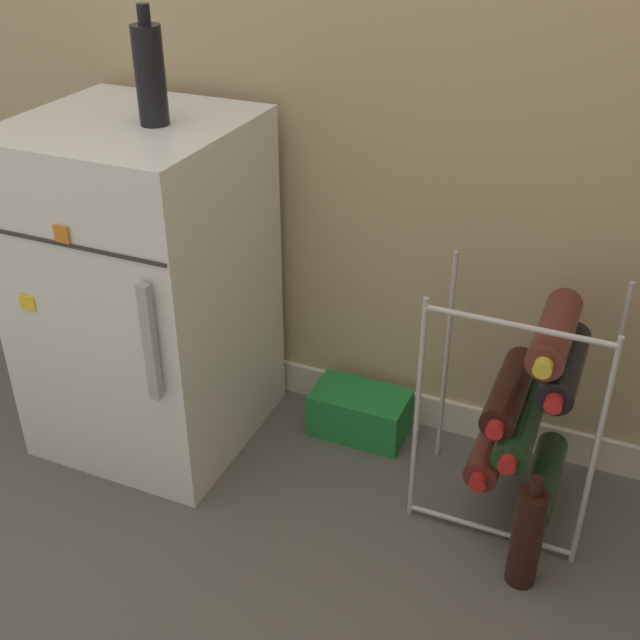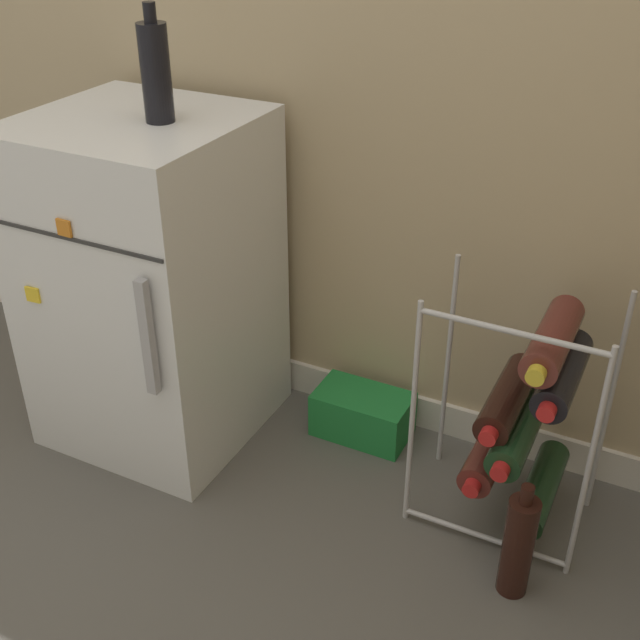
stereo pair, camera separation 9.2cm
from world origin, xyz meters
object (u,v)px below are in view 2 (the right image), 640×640
at_px(wine_rack, 527,415).
at_px(loose_bottle_floor, 518,545).
at_px(soda_box, 363,414).
at_px(fridge_top_bottle, 156,72).
at_px(mini_fridge, 152,283).

xyz_separation_m(wine_rack, loose_bottle_floor, (0.06, -0.20, -0.17)).
bearing_deg(loose_bottle_floor, soda_box, 145.85).
height_order(soda_box, fridge_top_bottle, fridge_top_bottle).
xyz_separation_m(mini_fridge, fridge_top_bottle, (0.07, 0.00, 0.51)).
xyz_separation_m(wine_rack, fridge_top_bottle, (-0.85, -0.04, 0.63)).
distance_m(wine_rack, fridge_top_bottle, 1.06).
bearing_deg(mini_fridge, fridge_top_bottle, 3.85).
height_order(fridge_top_bottle, loose_bottle_floor, fridge_top_bottle).
bearing_deg(loose_bottle_floor, fridge_top_bottle, 170.07).
bearing_deg(fridge_top_bottle, wine_rack, 3.01).
distance_m(mini_fridge, wine_rack, 0.93).
bearing_deg(fridge_top_bottle, loose_bottle_floor, -9.93).
bearing_deg(mini_fridge, loose_bottle_floor, -8.93).
relative_size(wine_rack, fridge_top_bottle, 2.34).
distance_m(mini_fridge, soda_box, 0.63).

